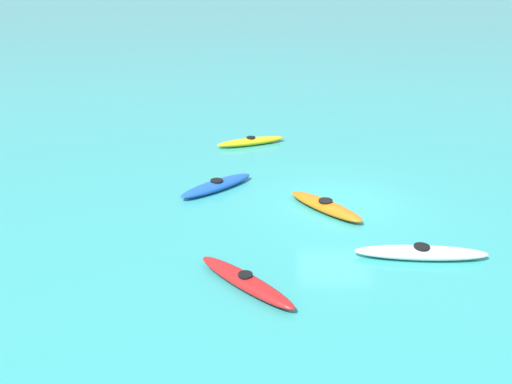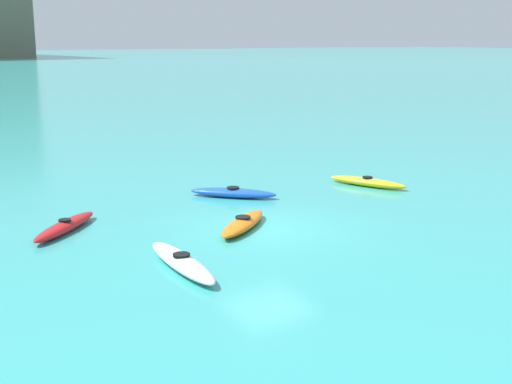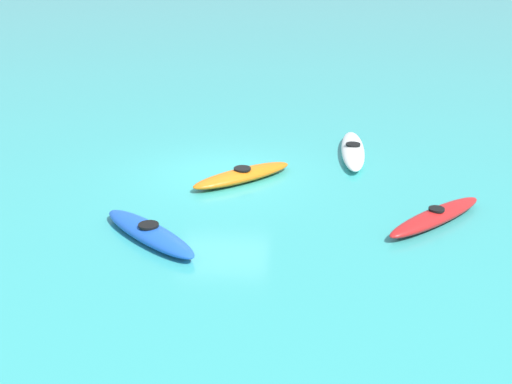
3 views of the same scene
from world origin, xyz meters
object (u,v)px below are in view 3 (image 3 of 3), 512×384
kayak_blue (149,233)px  kayak_orange (242,175)px  kayak_white (353,150)px  kayak_red (436,217)px

kayak_blue → kayak_orange: same height
kayak_white → kayak_orange: bearing=36.8°
kayak_red → kayak_blue: same height
kayak_red → kayak_white: 4.94m
kayak_orange → kayak_white: size_ratio=0.77×
kayak_red → kayak_blue: 6.45m
kayak_orange → kayak_blue: bearing=65.0°
kayak_blue → kayak_white: 7.64m
kayak_white → kayak_blue: bearing=51.3°
kayak_red → kayak_white: size_ratio=0.75×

